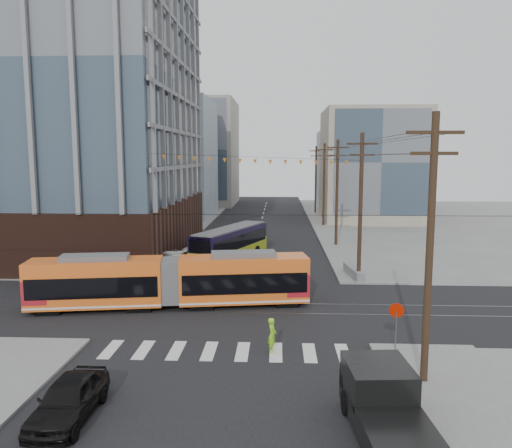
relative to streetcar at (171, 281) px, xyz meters
The scene contains 18 objects.
ground 5.94m from the streetcar, 43.59° to the right, with size 160.00×160.00×0.00m, color slate.
office_building 29.03m from the streetcar, 133.14° to the left, with size 30.00×25.00×28.60m, color #381E16.
bg_bldg_nw_near 50.30m from the streetcar, 104.99° to the left, with size 18.00×16.00×18.00m, color #8C99A5.
bg_bldg_ne_near 48.86m from the streetcar, 65.44° to the left, with size 14.00×14.00×16.00m, color gray.
bg_bldg_nw_far 69.28m from the streetcar, 98.25° to the left, with size 16.00×18.00×20.00m, color gray.
bg_bldg_ne_far 67.99m from the streetcar, 70.94° to the left, with size 16.00×16.00×14.00m, color #8C99A5.
utility_pole_near 16.53m from the streetcar, 38.18° to the right, with size 0.30×0.30×11.00m, color black.
utility_pole_far 53.71m from the streetcar, 76.36° to the left, with size 0.30×0.30×11.00m, color black.
streetcar is the anchor object (origin of this frame).
city_bus 14.51m from the streetcar, 80.73° to the left, with size 2.33×10.75×3.05m, color black, non-canonical shape.
pickup_truck 17.86m from the streetcar, 54.85° to the right, with size 2.18×6.11×2.07m, color black, non-canonical shape.
black_sedan 13.40m from the streetcar, 93.37° to the right, with size 1.76×4.38×1.49m, color black.
parked_car_silver 10.74m from the streetcar, 98.84° to the left, with size 1.69×4.84×1.59m, color #9D9D9D.
parked_car_white 14.16m from the streetcar, 93.23° to the left, with size 1.87×4.61×1.34m, color silver.
parked_car_grey 19.34m from the streetcar, 92.70° to the left, with size 2.10×4.57×1.27m, color #4F535C.
pedestrian 9.40m from the streetcar, 47.29° to the right, with size 0.61×0.40×1.68m, color #89E020.
stop_sign 14.02m from the streetcar, 29.91° to the right, with size 0.72×0.72×2.36m, color #AA1500, non-canonical shape.
jersey_barrier 14.93m from the streetcar, 33.28° to the left, with size 0.90×4.00×0.80m, color slate.
Camera 1 is at (2.49, -25.78, 9.27)m, focal length 35.00 mm.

